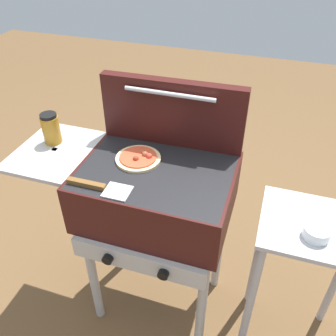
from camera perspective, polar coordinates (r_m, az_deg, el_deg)
ground_plane at (r=2.16m, az=-1.34°, el=-19.65°), size 8.00×8.00×0.00m
grill at (r=1.58m, az=-2.27°, el=-4.40°), size 0.96×0.53×0.90m
grill_lid_open at (r=1.58m, az=0.70°, el=8.65°), size 0.63×0.09×0.30m
pizza_pepperoni at (r=1.54m, az=-4.63°, el=1.58°), size 0.19×0.19×0.04m
sauce_jar at (r=1.70m, az=-17.91°, el=5.92°), size 0.08×0.08×0.14m
spatula at (r=1.41m, az=-10.79°, el=-2.94°), size 0.26×0.09×0.02m
prep_table at (r=1.68m, az=20.77°, el=-13.85°), size 0.44×0.36×0.79m
topping_bowl_near at (r=1.46m, az=22.31°, el=-9.37°), size 0.10×0.10×0.04m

